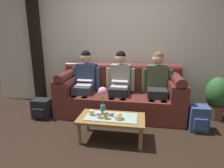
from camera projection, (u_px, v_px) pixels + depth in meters
name	position (u px, v px, depth m)	size (l,w,h in m)	color
ground_plane	(109.00, 146.00, 2.52)	(14.00, 14.00, 0.00)	black
back_wall_patterned	(123.00, 38.00, 3.79)	(6.00, 0.12, 2.90)	silver
timber_pillar	(36.00, 38.00, 3.98)	(0.20, 0.20, 2.90)	black
couch	(120.00, 95.00, 3.55)	(2.33, 0.88, 0.96)	maroon
person_left	(85.00, 80.00, 3.59)	(0.56, 0.67, 1.22)	#383D4C
person_middle	(120.00, 81.00, 3.48)	(0.56, 0.67, 1.22)	#232326
person_right	(157.00, 82.00, 3.37)	(0.56, 0.67, 1.22)	#232326
coffee_table	(111.00, 120.00, 2.62)	(0.95, 0.50, 0.36)	olive
flower_vase	(103.00, 96.00, 2.63)	(0.14, 0.14, 0.41)	#336672
snack_bowl	(118.00, 116.00, 2.52)	(0.13, 0.13, 0.10)	silver
cup_near_left	(92.00, 113.00, 2.64)	(0.07, 0.07, 0.08)	#DBB77A
cup_near_right	(106.00, 115.00, 2.52)	(0.07, 0.07, 0.10)	gold
cup_far_center	(99.00, 115.00, 2.55)	(0.07, 0.07, 0.08)	silver
backpack_right	(198.00, 118.00, 2.92)	(0.29, 0.31, 0.41)	#33477A
backpack_left	(42.00, 109.00, 3.39)	(0.32, 0.29, 0.35)	black
potted_plant	(217.00, 96.00, 3.29)	(0.40, 0.40, 0.78)	brown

